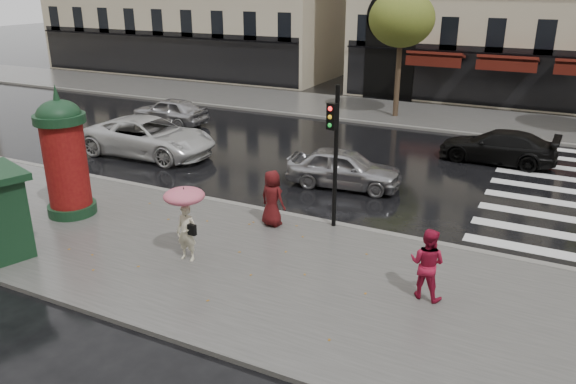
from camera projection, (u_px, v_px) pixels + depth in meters
The scene contains 16 objects.
ground at pixel (274, 264), 14.85m from camera, with size 160.00×160.00×0.00m, color black.
near_sidewalk at pixel (264, 270), 14.41m from camera, with size 90.00×7.00×0.12m, color #474744.
far_sidewalk at pixel (436, 117), 30.74m from camera, with size 90.00×6.00×0.12m, color #474744.
near_kerb at pixel (319, 221), 17.34m from camera, with size 90.00×0.25×0.14m, color slate.
far_kerb at pixel (422, 129), 28.22m from camera, with size 90.00×0.25×0.14m, color slate.
zebra_crossing at pixel (543, 187), 20.38m from camera, with size 3.60×11.75×0.01m, color silver.
tree_far_left at pixel (402, 19), 28.93m from camera, with size 3.40×3.40×6.64m.
woman_umbrella at pixel (185, 212), 14.40m from camera, with size 1.07×1.07×2.05m.
woman_red at pixel (427, 264), 12.81m from camera, with size 0.84×0.65×1.72m, color #A51433.
man_burgundy at pixel (272, 198), 16.67m from camera, with size 0.84×0.55×1.72m, color #4B0F10.
morris_column at pixel (65, 154), 17.12m from camera, with size 1.52×1.52×4.09m.
traffic_light at pixel (334, 144), 15.95m from camera, with size 0.30×0.41×4.24m.
car_silver at pixel (344, 168), 20.23m from camera, with size 1.67×4.15×1.41m, color #9E9DA2.
car_white at pixel (149, 137), 23.87m from camera, with size 2.69×5.83×1.62m, color silver.
car_black at pixel (498, 146), 23.00m from camera, with size 1.87×4.61×1.34m, color black.
car_far_silver at pixel (170, 111), 29.13m from camera, with size 1.66×4.12×1.40m, color #A8A7AC.
Camera 1 is at (6.25, -11.66, 7.03)m, focal length 35.00 mm.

